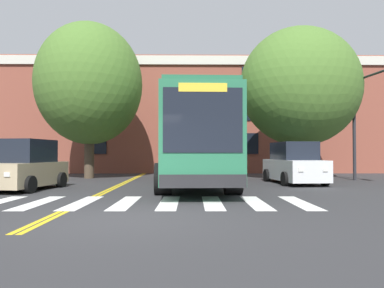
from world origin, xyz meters
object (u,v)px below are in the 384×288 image
(car_white_far_lane, at_px, (294,164))
(street_tree_curbside_large, at_px, (300,87))
(traffic_light_near_corner, at_px, (375,102))
(car_tan_near_lane, at_px, (25,167))
(city_bus, at_px, (193,140))
(car_silver_behind_bus, at_px, (202,158))
(street_tree_curbside_small, at_px, (90,84))

(car_white_far_lane, xyz_separation_m, street_tree_curbside_large, (1.12, 2.63, 3.96))
(traffic_light_near_corner, relative_size, street_tree_curbside_large, 0.61)
(car_tan_near_lane, bearing_deg, city_bus, 16.49)
(city_bus, distance_m, traffic_light_near_corner, 8.65)
(traffic_light_near_corner, xyz_separation_m, street_tree_curbside_large, (-2.74, 2.35, 1.11))
(car_white_far_lane, xyz_separation_m, car_silver_behind_bus, (-3.86, 7.76, 0.16))
(traffic_light_near_corner, relative_size, street_tree_curbside_small, 0.64)
(traffic_light_near_corner, height_order, street_tree_curbside_large, street_tree_curbside_large)
(car_tan_near_lane, bearing_deg, street_tree_curbside_large, 24.35)
(city_bus, height_order, street_tree_curbside_large, street_tree_curbside_large)
(car_white_far_lane, distance_m, traffic_light_near_corner, 4.80)
(city_bus, distance_m, car_silver_behind_bus, 8.75)
(street_tree_curbside_large, bearing_deg, car_white_far_lane, -113.02)
(car_tan_near_lane, height_order, traffic_light_near_corner, traffic_light_near_corner)
(car_white_far_lane, relative_size, traffic_light_near_corner, 0.78)
(traffic_light_near_corner, distance_m, street_tree_curbside_large, 3.77)
(street_tree_curbside_small, bearing_deg, street_tree_curbside_large, -4.82)
(car_white_far_lane, relative_size, street_tree_curbside_large, 0.48)
(city_bus, relative_size, street_tree_curbside_large, 1.32)
(street_tree_curbside_large, bearing_deg, car_tan_near_lane, -155.65)
(car_tan_near_lane, relative_size, car_white_far_lane, 0.91)
(car_tan_near_lane, distance_m, car_white_far_lane, 11.17)
(car_silver_behind_bus, bearing_deg, street_tree_curbside_small, -146.18)
(street_tree_curbside_large, bearing_deg, city_bus, -147.91)
(car_silver_behind_bus, relative_size, street_tree_curbside_small, 0.63)
(street_tree_curbside_small, bearing_deg, car_tan_near_lane, -96.34)
(city_bus, xyz_separation_m, street_tree_curbside_small, (-5.58, 4.49, 3.18))
(car_white_far_lane, distance_m, street_tree_curbside_small, 11.54)
(car_white_far_lane, relative_size, street_tree_curbside_small, 0.50)
(street_tree_curbside_large, bearing_deg, traffic_light_near_corner, -40.60)
(car_tan_near_lane, bearing_deg, street_tree_curbside_small, 83.66)
(car_white_far_lane, bearing_deg, traffic_light_near_corner, 4.16)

